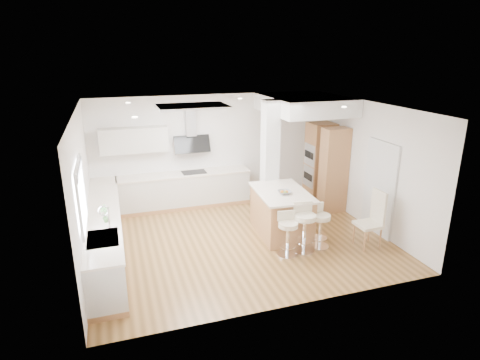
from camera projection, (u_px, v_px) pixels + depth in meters
name	position (u px, v px, depth m)	size (l,w,h in m)	color
ground	(240.00, 239.00, 8.59)	(6.00, 6.00, 0.00)	olive
ceiling	(240.00, 239.00, 8.59)	(6.00, 5.00, 0.02)	white
wall_back	(210.00, 149.00, 10.41)	(6.00, 0.04, 2.80)	white
wall_left	(82.00, 192.00, 7.27)	(0.04, 5.00, 2.80)	white
wall_right	(366.00, 164.00, 9.04)	(0.04, 5.00, 2.80)	white
skylight	(193.00, 107.00, 8.04)	(4.10, 2.10, 0.06)	white
window_left	(81.00, 192.00, 6.38)	(0.06, 1.28, 1.07)	white
doorway_right	(380.00, 189.00, 8.61)	(0.05, 1.00, 2.10)	#4C443B
counter_left	(105.00, 232.00, 7.86)	(0.63, 4.50, 1.35)	tan
counter_back	(178.00, 181.00, 10.11)	(3.62, 0.63, 2.50)	tan
pillar	(270.00, 161.00, 9.32)	(0.35, 0.35, 2.80)	white
soffit	(304.00, 104.00, 9.66)	(1.78, 2.20, 0.40)	white
oven_column	(325.00, 166.00, 10.16)	(0.63, 1.21, 2.10)	tan
peninsula	(281.00, 212.00, 8.72)	(1.17, 1.67, 1.05)	tan
bar_stool_a	(288.00, 232.00, 7.77)	(0.44, 0.44, 0.89)	white
bar_stool_b	(304.00, 225.00, 7.91)	(0.50, 0.50, 1.01)	white
bar_stool_c	(320.00, 224.00, 8.10)	(0.49, 0.49, 0.91)	white
dining_chair	(373.00, 217.00, 8.09)	(0.47, 0.47, 1.19)	beige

